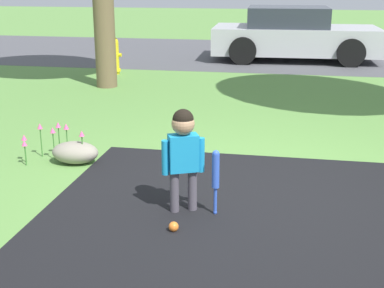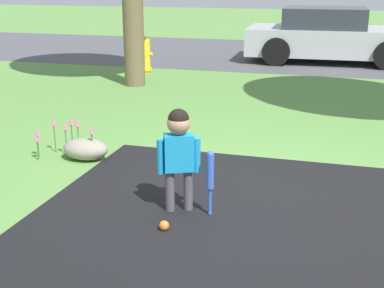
% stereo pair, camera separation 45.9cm
% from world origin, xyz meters
% --- Properties ---
extents(ground_plane, '(60.00, 60.00, 0.00)m').
position_xyz_m(ground_plane, '(0.00, 0.00, 0.00)').
color(ground_plane, '#5B8C42').
extents(street_strip, '(40.00, 6.00, 0.01)m').
position_xyz_m(street_strip, '(0.00, 9.45, 0.00)').
color(street_strip, '#4C4C51').
rests_on(street_strip, ground).
extents(child, '(0.35, 0.23, 0.91)m').
position_xyz_m(child, '(-0.61, -0.62, 0.59)').
color(child, '#4C4751').
rests_on(child, ground).
extents(baseball_bat, '(0.06, 0.06, 0.58)m').
position_xyz_m(baseball_bat, '(-0.33, -0.64, 0.38)').
color(baseball_bat, blue).
rests_on(baseball_bat, ground).
extents(sports_ball, '(0.08, 0.08, 0.08)m').
position_xyz_m(sports_ball, '(-0.61, -1.03, 0.04)').
color(sports_ball, orange).
rests_on(sports_ball, ground).
extents(fire_hydrant, '(0.29, 0.26, 0.77)m').
position_xyz_m(fire_hydrant, '(-3.41, 5.85, 0.38)').
color(fire_hydrant, yellow).
rests_on(fire_hydrant, ground).
extents(parked_car, '(4.00, 2.21, 1.27)m').
position_xyz_m(parked_car, '(0.24, 8.57, 0.60)').
color(parked_car, '#B7B7BC').
rests_on(parked_car, ground).
extents(flower_bed, '(0.70, 0.43, 0.43)m').
position_xyz_m(flower_bed, '(-2.31, 0.41, 0.31)').
color(flower_bed, '#38702D').
rests_on(flower_bed, ground).
extents(edging_rock, '(0.52, 0.36, 0.24)m').
position_xyz_m(edging_rock, '(-2.03, 0.39, 0.12)').
color(edging_rock, gray).
rests_on(edging_rock, ground).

